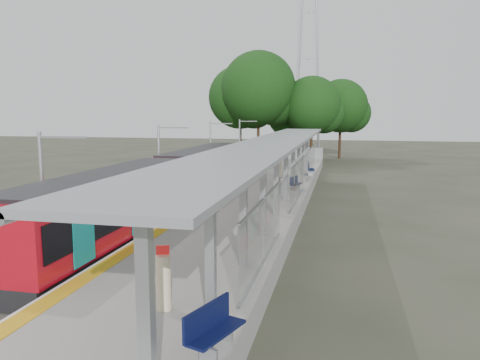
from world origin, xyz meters
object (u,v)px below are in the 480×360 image
object	(u,v)px
train	(169,184)
bench_near	(213,328)
bench_mid	(295,183)
litter_bin	(282,186)
info_pillar_far	(280,170)
bench_far	(310,168)
info_pillar_near	(164,282)

from	to	relation	value
train	bench_near	xyz separation A→B (m)	(7.10, -15.95, -0.47)
bench_mid	litter_bin	distance (m)	1.74
info_pillar_far	litter_bin	bearing A→B (deg)	-96.47
bench_far	info_pillar_near	world-z (taller)	info_pillar_near
info_pillar_far	litter_bin	distance (m)	7.24
info_pillar_near	bench_near	bearing A→B (deg)	-67.32
train	bench_near	world-z (taller)	train
train	info_pillar_near	distance (m)	14.97
train	info_pillar_near	xyz separation A→B (m)	(5.24, -14.02, -0.30)
info_pillar_near	bench_mid	bearing A→B (deg)	64.46
bench_far	info_pillar_far	size ratio (longest dim) A/B	1.04
train	bench_near	bearing A→B (deg)	-65.99
bench_far	litter_bin	size ratio (longest dim) A/B	1.59
bench_far	bench_near	bearing A→B (deg)	-96.38
train	info_pillar_near	size ratio (longest dim) A/B	15.93
bench_far	info_pillar_near	xyz separation A→B (m)	(-1.87, -27.87, 0.18)
train	bench_mid	world-z (taller)	train
info_pillar_near	litter_bin	xyz separation A→B (m)	(0.75, 18.44, -0.24)
bench_mid	info_pillar_near	bearing A→B (deg)	-77.52
bench_near	bench_far	world-z (taller)	bench_near
bench_near	bench_mid	size ratio (longest dim) A/B	1.18
bench_near	info_pillar_near	world-z (taller)	info_pillar_near
bench_mid	info_pillar_near	distance (m)	20.09
bench_near	bench_far	distance (m)	29.80
train	litter_bin	distance (m)	7.46
info_pillar_far	litter_bin	xyz separation A→B (m)	(1.10, -7.15, -0.16)
bench_mid	litter_bin	world-z (taller)	litter_bin
litter_bin	bench_far	bearing A→B (deg)	83.25
info_pillar_near	info_pillar_far	size ratio (longest dim) A/B	1.11
bench_mid	bench_far	world-z (taller)	bench_far
info_pillar_near	info_pillar_far	bearing A→B (deg)	69.35
bench_mid	info_pillar_near	world-z (taller)	info_pillar_near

